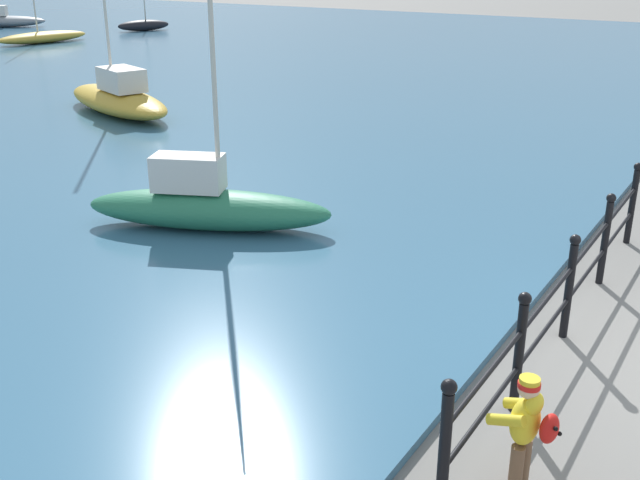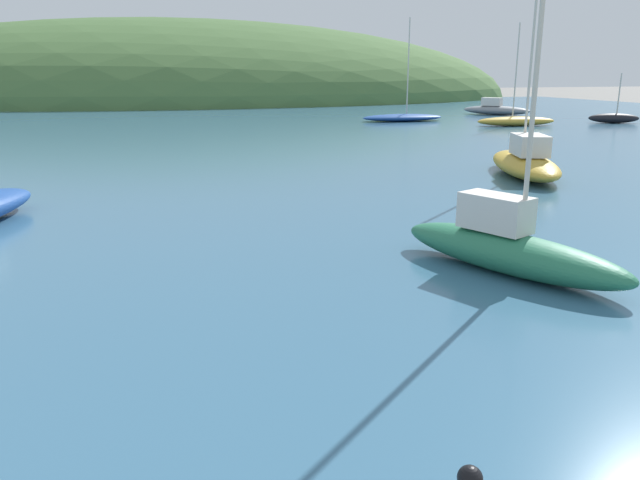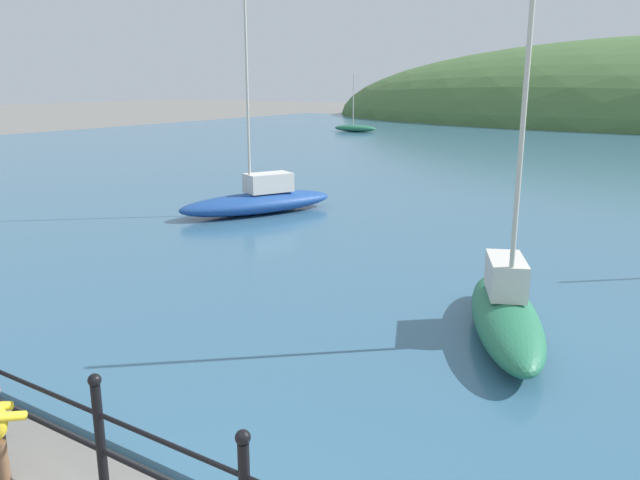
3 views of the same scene
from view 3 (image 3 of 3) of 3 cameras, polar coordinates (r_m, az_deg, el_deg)
name	(u,v)px [view 3 (image 3 of 3)]	position (r m, az deg, el deg)	size (l,w,h in m)	color
boat_twin_mast	(355,128)	(47.26, 3.22, 10.18)	(3.40, 1.35, 4.17)	#287551
boat_mid_harbor	(506,312)	(9.43, 16.61, -6.29)	(2.34, 3.76, 4.66)	#287551
boat_nearest_quay	(259,200)	(17.64, -5.60, 3.66)	(3.16, 4.71, 5.65)	#1E4793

